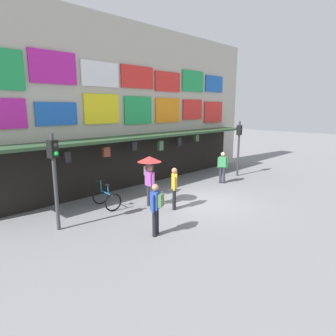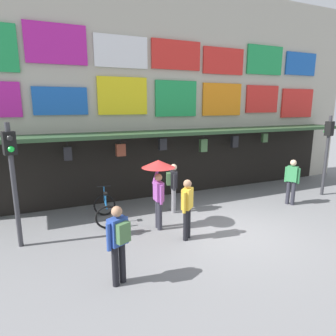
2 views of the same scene
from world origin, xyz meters
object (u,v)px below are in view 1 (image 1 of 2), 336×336
at_px(bicycle_parked, 107,198).
at_px(pedestrian_in_black, 156,206).
at_px(pedestrian_in_red, 174,186).
at_px(pedestrian_in_blue, 149,175).
at_px(pedestrian_in_white, 222,166).
at_px(traffic_light_far, 239,140).
at_px(traffic_light_near, 54,167).
at_px(pedestrian_with_umbrella, 150,167).

bearing_deg(bicycle_parked, pedestrian_in_black, -96.96).
bearing_deg(pedestrian_in_red, bicycle_parked, 130.61).
height_order(pedestrian_in_blue, pedestrian_in_white, same).
bearing_deg(traffic_light_far, pedestrian_in_black, -163.75).
distance_m(traffic_light_near, pedestrian_in_white, 9.04).
relative_size(bicycle_parked, pedestrian_in_blue, 0.74).
relative_size(pedestrian_in_blue, pedestrian_in_white, 1.00).
bearing_deg(traffic_light_near, bicycle_parked, 17.18).
height_order(pedestrian_in_red, pedestrian_in_white, same).
distance_m(bicycle_parked, pedestrian_in_black, 3.44).
distance_m(bicycle_parked, pedestrian_in_blue, 2.35).
xyz_separation_m(traffic_light_near, traffic_light_far, (11.06, 0.02, 0.00)).
xyz_separation_m(traffic_light_near, bicycle_parked, (2.38, 0.73, -1.75)).
distance_m(pedestrian_in_black, pedestrian_in_white, 7.35).
distance_m(bicycle_parked, pedestrian_in_white, 6.69).
xyz_separation_m(traffic_light_near, pedestrian_in_white, (8.95, -0.35, -1.19)).
bearing_deg(pedestrian_in_red, pedestrian_in_black, -149.52).
xyz_separation_m(bicycle_parked, pedestrian_in_white, (6.57, -1.08, 0.55)).
distance_m(bicycle_parked, pedestrian_in_red, 2.79).
xyz_separation_m(traffic_light_far, pedestrian_in_white, (-2.11, -0.37, -1.19)).
relative_size(bicycle_parked, pedestrian_in_white, 0.74).
xyz_separation_m(bicycle_parked, pedestrian_in_red, (1.78, -2.08, 0.55)).
bearing_deg(traffic_light_far, traffic_light_near, -179.90).
relative_size(traffic_light_far, pedestrian_in_white, 1.90).
height_order(traffic_light_near, pedestrian_in_red, traffic_light_near).
xyz_separation_m(bicycle_parked, pedestrian_in_blue, (2.28, -0.05, 0.59)).
bearing_deg(pedestrian_in_black, bicycle_parked, 83.04).
bearing_deg(traffic_light_near, traffic_light_far, 0.10).
xyz_separation_m(traffic_light_near, pedestrian_with_umbrella, (3.70, -0.41, -0.50)).
bearing_deg(traffic_light_near, pedestrian_in_black, -53.26).
bearing_deg(bicycle_parked, pedestrian_with_umbrella, -40.73).
xyz_separation_m(pedestrian_in_red, pedestrian_in_white, (4.79, 1.00, 0.00)).
height_order(traffic_light_near, pedestrian_in_blue, traffic_light_near).
xyz_separation_m(traffic_light_near, pedestrian_in_red, (4.16, -1.34, -1.19)).
relative_size(traffic_light_far, pedestrian_in_blue, 1.90).
bearing_deg(pedestrian_in_blue, pedestrian_in_red, -103.81).
relative_size(traffic_light_near, pedestrian_with_umbrella, 1.54).
relative_size(pedestrian_in_blue, pedestrian_with_umbrella, 0.81).
bearing_deg(pedestrian_in_red, pedestrian_in_white, 11.74).
height_order(bicycle_parked, pedestrian_in_white, pedestrian_in_white).
height_order(bicycle_parked, pedestrian_in_blue, pedestrian_in_blue).
bearing_deg(pedestrian_in_black, pedestrian_in_red, 30.48).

